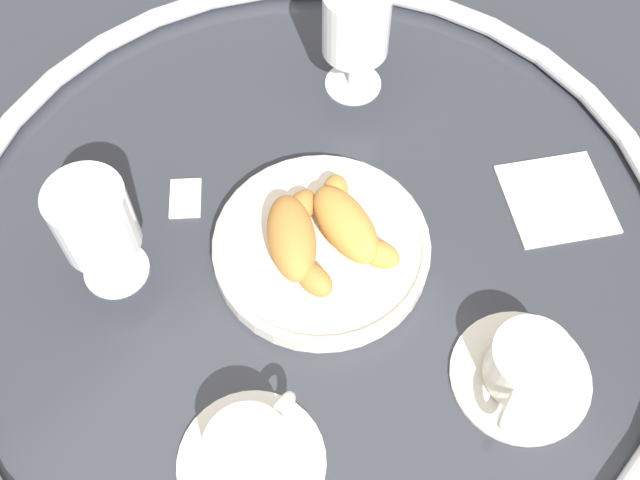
# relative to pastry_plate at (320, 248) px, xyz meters

# --- Properties ---
(ground_plane) EXTENTS (2.20, 2.20, 0.00)m
(ground_plane) POSITION_rel_pastry_plate_xyz_m (-0.01, 0.00, -0.01)
(ground_plane) COLOR #2D3038
(table_chrome_rim) EXTENTS (0.79, 0.79, 0.02)m
(table_chrome_rim) POSITION_rel_pastry_plate_xyz_m (-0.01, 0.00, -0.00)
(table_chrome_rim) COLOR silver
(table_chrome_rim) RESTS_ON ground_plane
(pastry_plate) EXTENTS (0.23, 0.23, 0.02)m
(pastry_plate) POSITION_rel_pastry_plate_xyz_m (0.00, 0.00, 0.00)
(pastry_plate) COLOR silver
(pastry_plate) RESTS_ON ground_plane
(croissant_large) EXTENTS (0.12, 0.11, 0.04)m
(croissant_large) POSITION_rel_pastry_plate_xyz_m (-0.01, -0.02, 0.03)
(croissant_large) COLOR #BC7A38
(croissant_large) RESTS_ON pastry_plate
(croissant_small) EXTENTS (0.13, 0.08, 0.04)m
(croissant_small) POSITION_rel_pastry_plate_xyz_m (0.01, 0.03, 0.03)
(croissant_small) COLOR #CC893D
(croissant_small) RESTS_ON pastry_plate
(coffee_cup_near) EXTENTS (0.14, 0.14, 0.06)m
(coffee_cup_near) POSITION_rel_pastry_plate_xyz_m (0.23, 0.05, 0.01)
(coffee_cup_near) COLOR silver
(coffee_cup_near) RESTS_ON ground_plane
(coffee_cup_far) EXTENTS (0.14, 0.14, 0.06)m
(coffee_cup_far) POSITION_rel_pastry_plate_xyz_m (0.12, -0.19, 0.01)
(coffee_cup_far) COLOR silver
(coffee_cup_far) RESTS_ON ground_plane
(juice_glass_left) EXTENTS (0.08, 0.08, 0.14)m
(juice_glass_left) POSITION_rel_pastry_plate_xyz_m (-0.15, 0.19, 0.08)
(juice_glass_left) COLOR white
(juice_glass_left) RESTS_ON ground_plane
(juice_glass_right) EXTENTS (0.08, 0.08, 0.14)m
(juice_glass_right) POSITION_rel_pastry_plate_xyz_m (-0.13, -0.17, 0.08)
(juice_glass_right) COLOR white
(juice_glass_right) RESTS_ON ground_plane
(sugar_packet) EXTENTS (0.06, 0.06, 0.01)m
(sugar_packet) POSITION_rel_pastry_plate_xyz_m (-0.15, -0.06, -0.01)
(sugar_packet) COLOR white
(sugar_packet) RESTS_ON ground_plane
(folded_napkin) EXTENTS (0.15, 0.15, 0.01)m
(folded_napkin) POSITION_rel_pastry_plate_xyz_m (0.13, 0.24, -0.01)
(folded_napkin) COLOR silver
(folded_napkin) RESTS_ON ground_plane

